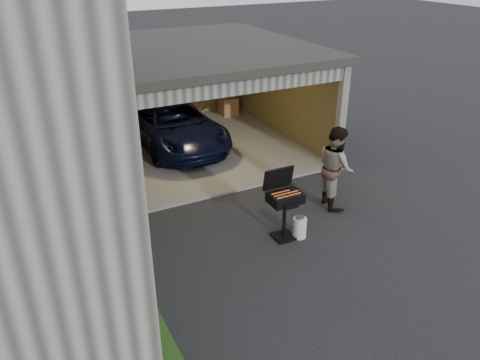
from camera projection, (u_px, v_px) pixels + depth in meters
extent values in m
plane|color=black|center=(280.00, 290.00, 7.89)|extent=(80.00, 80.00, 0.00)
cube|color=#605E59|center=(184.00, 149.00, 13.36)|extent=(6.50, 6.00, 0.06)
cube|color=brown|center=(149.00, 80.00, 15.11)|extent=(6.50, 0.15, 2.70)
cube|color=brown|center=(280.00, 90.00, 14.07)|extent=(0.15, 6.00, 2.70)
cube|color=brown|center=(59.00, 122.00, 11.48)|extent=(0.15, 6.00, 2.70)
cube|color=#2D2B28|center=(178.00, 50.00, 12.13)|extent=(6.80, 6.30, 0.20)
cube|color=#474744|center=(227.00, 88.00, 9.93)|extent=(6.50, 0.16, 0.36)
cube|color=beige|center=(204.00, 71.00, 10.86)|extent=(6.00, 2.40, 0.06)
cube|color=#474744|center=(341.00, 119.00, 11.71)|extent=(0.20, 0.18, 2.70)
cube|color=brown|center=(77.00, 130.00, 13.95)|extent=(0.60, 0.50, 0.50)
cube|color=brown|center=(74.00, 115.00, 13.74)|extent=(0.50, 0.45, 0.45)
cube|color=brown|center=(228.00, 106.00, 15.89)|extent=(0.55, 0.50, 0.60)
cube|color=brown|center=(225.00, 77.00, 16.07)|extent=(0.24, 0.43, 2.20)
imported|color=black|center=(173.00, 126.00, 13.36)|extent=(2.19, 4.56, 1.25)
imported|color=silver|center=(119.00, 222.00, 8.45)|extent=(0.41, 0.57, 1.48)
imported|color=#522C20|center=(336.00, 167.00, 10.14)|extent=(0.90, 1.04, 1.84)
cube|color=black|center=(283.00, 236.00, 9.32)|extent=(0.41, 0.41, 0.05)
cylinder|color=black|center=(284.00, 219.00, 9.14)|extent=(0.07, 0.07, 0.81)
cube|color=black|center=(285.00, 198.00, 8.93)|extent=(0.64, 0.44, 0.19)
cube|color=#59595B|center=(286.00, 194.00, 8.89)|extent=(0.58, 0.39, 0.01)
cube|color=black|center=(278.00, 178.00, 9.02)|extent=(0.64, 0.12, 0.44)
cylinder|color=silver|center=(299.00, 228.00, 9.27)|extent=(0.34, 0.34, 0.42)
cube|color=slate|center=(340.00, 169.00, 12.18)|extent=(0.40, 0.30, 0.04)
cylinder|color=black|center=(331.00, 167.00, 12.12)|extent=(0.08, 0.19, 0.19)
cylinder|color=black|center=(342.00, 163.00, 12.35)|extent=(0.08, 0.19, 0.19)
cylinder|color=slate|center=(334.00, 149.00, 11.94)|extent=(0.03, 0.03, 1.10)
cylinder|color=slate|center=(342.00, 146.00, 12.11)|extent=(0.03, 0.03, 1.10)
cylinder|color=slate|center=(340.00, 129.00, 11.79)|extent=(0.31, 0.09, 0.03)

